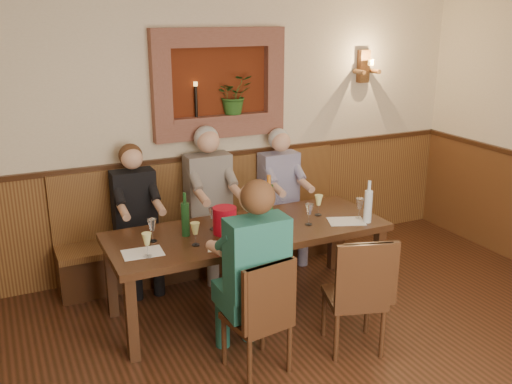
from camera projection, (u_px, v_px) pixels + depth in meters
The scene contains 31 objects.
room_shell at pixel (396, 140), 2.94m from camera, with size 6.04×6.04×2.82m.
wainscoting at pixel (379, 358), 3.33m from camera, with size 6.02×6.02×1.15m.
wall_niche at pixel (224, 88), 5.60m from camera, with size 1.36×0.30×1.06m.
wall_sconce at pixel (364, 67), 6.22m from camera, with size 0.25×0.20×0.35m.
dining_table at pixel (248, 237), 4.90m from camera, with size 2.40×0.90×0.75m.
bench at pixel (210, 237), 5.82m from camera, with size 3.00×0.45×1.11m.
chair_near_left at pixel (258, 337), 4.13m from camera, with size 0.46×0.46×0.91m.
chair_near_right at pixel (354, 316), 4.40m from camera, with size 0.52×0.52×0.95m.
person_bench_left at pixel (138, 230), 5.35m from camera, with size 0.40×0.49×1.37m.
person_bench_mid at pixel (212, 214), 5.63m from camera, with size 0.44×0.54×1.48m.
person_bench_right at pixel (282, 207), 5.97m from camera, with size 0.40×0.49×1.39m.
person_chair_front at pixel (252, 289), 4.12m from camera, with size 0.43×0.53×1.46m.
spittoon_bucket at pixel (225, 220), 4.74m from camera, with size 0.20×0.20×0.23m, color #B70B20.
wine_bottle_green_a at pixel (269, 203), 4.96m from camera, with size 0.10×0.10×0.43m.
wine_bottle_green_b at pixel (185, 218), 4.68m from camera, with size 0.09×0.09×0.37m.
water_bottle at pixel (368, 205), 4.98m from camera, with size 0.08×0.08×0.38m.
tasting_sheet_a at pixel (143, 253), 4.38m from camera, with size 0.31×0.22×0.00m, color white.
tasting_sheet_b at pixel (258, 236), 4.71m from camera, with size 0.25×0.18×0.00m, color white.
tasting_sheet_c at pixel (346, 221), 5.04m from camera, with size 0.31×0.22×0.00m, color white.
tasting_sheet_d at pixel (228, 246), 4.51m from camera, with size 0.31×0.22×0.00m, color white.
wine_glass_0 at pixel (147, 245), 4.29m from camera, with size 0.08×0.08×0.19m, color #DDE287, non-canonical shape.
wine_glass_1 at pixel (152, 230), 4.57m from camera, with size 0.08×0.08×0.19m, color white, non-canonical shape.
wine_glass_2 at pixel (195, 234), 4.50m from camera, with size 0.08×0.08×0.19m, color #DDE287, non-canonical shape.
wine_glass_3 at pixel (213, 219), 4.83m from camera, with size 0.08×0.08×0.19m, color white, non-canonical shape.
wine_glass_4 at pixel (245, 227), 4.64m from camera, with size 0.08×0.08×0.19m, color #DDE287, non-canonical shape.
wine_glass_5 at pixel (264, 211), 5.02m from camera, with size 0.08×0.08×0.19m, color #DDE287, non-canonical shape.
wine_glass_6 at pixel (309, 214), 4.93m from camera, with size 0.08×0.08×0.19m, color white, non-canonical shape.
wine_glass_7 at pixel (318, 205), 5.17m from camera, with size 0.08×0.08×0.19m, color #DDE287, non-canonical shape.
wine_glass_8 at pixel (359, 209), 5.08m from camera, with size 0.08×0.08×0.19m, color white, non-canonical shape.
wine_glass_9 at pixel (233, 235), 4.47m from camera, with size 0.08×0.08×0.19m, color #DDE287, non-canonical shape.
wine_glass_10 at pixel (258, 211), 5.01m from camera, with size 0.08×0.08×0.19m, color white, non-canonical shape.
Camera 1 is at (-1.89, -2.29, 2.52)m, focal length 40.00 mm.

